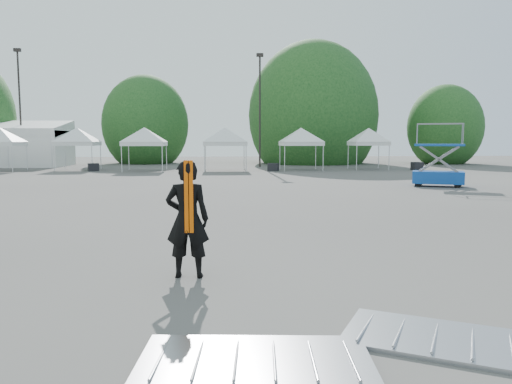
{
  "coord_description": "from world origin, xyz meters",
  "views": [
    {
      "loc": [
        -0.55,
        -11.73,
        2.39
      ],
      "look_at": [
        0.21,
        -1.35,
        1.3
      ],
      "focal_mm": 35.0,
      "sensor_mm": 36.0,
      "label": 1
    }
  ],
  "objects": [
    {
      "name": "tent_f",
      "position": [
        5.87,
        27.35,
        3.06
      ],
      "size": [
        4.47,
        4.47,
        3.88
      ],
      "color": "silver",
      "rests_on": "ground"
    },
    {
      "name": "tree_far_e",
      "position": [
        22.0,
        37.0,
        3.63
      ],
      "size": [
        3.84,
        3.84,
        5.84
      ],
      "color": "#382314",
      "rests_on": "ground"
    },
    {
      "name": "tent_g",
      "position": [
        11.42,
        27.77,
        3.06
      ],
      "size": [
        3.94,
        3.94,
        3.88
      ],
      "color": "silver",
      "rests_on": "ground"
    },
    {
      "name": "crate_mid",
      "position": [
        3.57,
        26.22,
        0.3
      ],
      "size": [
        0.94,
        0.83,
        0.61
      ],
      "primitive_type": "cube",
      "rotation": [
        0.0,
        0.0,
        -0.34
      ],
      "color": "black",
      "rests_on": "ground"
    },
    {
      "name": "light_pole_east",
      "position": [
        3.0,
        32.0,
        5.52
      ],
      "size": [
        0.6,
        0.25,
        9.8
      ],
      "color": "black",
      "rests_on": "ground"
    },
    {
      "name": "crate_east",
      "position": [
        15.06,
        26.64,
        0.32
      ],
      "size": [
        0.91,
        0.76,
        0.63
      ],
      "primitive_type": "cube",
      "rotation": [
        0.0,
        0.0,
        0.16
      ],
      "color": "black",
      "rests_on": "ground"
    },
    {
      "name": "tree_mid_w",
      "position": [
        -8.0,
        40.0,
        3.93
      ],
      "size": [
        4.16,
        4.16,
        6.33
      ],
      "color": "#382314",
      "rests_on": "ground"
    },
    {
      "name": "tent_e",
      "position": [
        -0.1,
        27.22,
        3.06
      ],
      "size": [
        4.69,
        4.69,
        3.88
      ],
      "color": "silver",
      "rests_on": "ground"
    },
    {
      "name": "ground",
      "position": [
        0.0,
        0.0,
        0.0
      ],
      "size": [
        120.0,
        120.0,
        0.0
      ],
      "primitive_type": "plane",
      "color": "#474442",
      "rests_on": "ground"
    },
    {
      "name": "tent_c",
      "position": [
        -11.7,
        28.7,
        3.06
      ],
      "size": [
        4.29,
        4.29,
        3.88
      ],
      "color": "silver",
      "rests_on": "ground"
    },
    {
      "name": "light_pole_west",
      "position": [
        -18.0,
        34.0,
        5.77
      ],
      "size": [
        0.6,
        0.25,
        10.3
      ],
      "color": "black",
      "rests_on": "ground"
    },
    {
      "name": "man",
      "position": [
        -1.11,
        -3.14,
        1.03
      ],
      "size": [
        0.78,
        0.54,
        2.05
      ],
      "rotation": [
        0.0,
        0.0,
        3.08
      ],
      "color": "black",
      "rests_on": "ground"
    },
    {
      "name": "crate_west",
      "position": [
        -10.15,
        27.11,
        0.3
      ],
      "size": [
        0.93,
        0.84,
        0.6
      ],
      "primitive_type": "cube",
      "rotation": [
        0.0,
        0.0,
        0.38
      ],
      "color": "black",
      "rests_on": "ground"
    },
    {
      "name": "tree_mid_e",
      "position": [
        9.0,
        39.0,
        4.84
      ],
      "size": [
        5.12,
        5.12,
        7.79
      ],
      "color": "#382314",
      "rests_on": "ground"
    },
    {
      "name": "barrier_left",
      "position": [
        -0.18,
        -6.59,
        0.04
      ],
      "size": [
        2.59,
        1.46,
        0.08
      ],
      "rotation": [
        0.0,
        0.0,
        -0.08
      ],
      "color": "#9C9FA4",
      "rests_on": "ground"
    },
    {
      "name": "tent_d",
      "position": [
        -6.23,
        27.0,
        3.06
      ],
      "size": [
        4.46,
        4.46,
        3.88
      ],
      "color": "silver",
      "rests_on": "ground"
    },
    {
      "name": "barrier_mid",
      "position": [
        2.19,
        -6.26,
        0.04
      ],
      "size": [
        2.8,
        2.28,
        0.08
      ],
      "rotation": [
        0.0,
        0.0,
        -0.49
      ],
      "color": "#9C9FA4",
      "rests_on": "ground"
    },
    {
      "name": "scissor_lift",
      "position": [
        10.65,
        13.05,
        1.62
      ],
      "size": [
        2.78,
        2.13,
        3.22
      ],
      "rotation": [
        0.0,
        0.0,
        -0.41
      ],
      "color": "#0B4597",
      "rests_on": "ground"
    }
  ]
}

